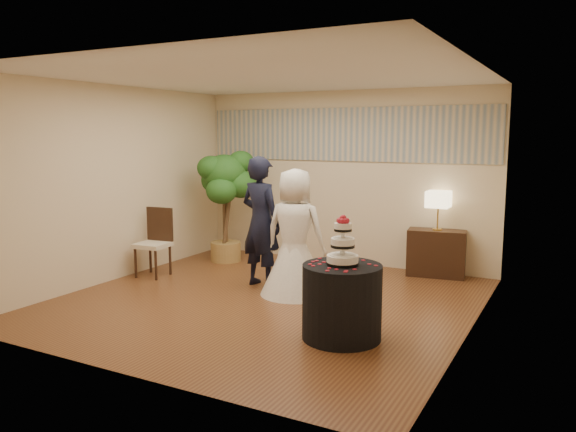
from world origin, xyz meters
The scene contains 15 objects.
floor centered at (0.00, 0.00, 0.00)m, with size 5.00×5.00×0.00m, color brown.
ceiling centered at (0.00, 0.00, 2.80)m, with size 5.00×5.00×0.00m, color white.
wall_back centered at (0.00, 2.50, 1.40)m, with size 5.00×0.06×2.80m, color beige.
wall_front centered at (0.00, -2.50, 1.40)m, with size 5.00×0.06×2.80m, color beige.
wall_left centered at (-2.50, 0.00, 1.40)m, with size 0.06×5.00×2.80m, color beige.
wall_right centered at (2.50, 0.00, 1.40)m, with size 0.06×5.00×2.80m, color beige.
mural_border centered at (0.00, 2.48, 2.10)m, with size 4.90×0.02×0.85m, color #A4A499.
groom centered at (-0.42, 0.59, 0.91)m, with size 0.66×0.43×1.81m, color black.
bride centered at (0.18, 0.44, 0.84)m, with size 0.92×0.92×1.67m, color white.
cake_table centered at (1.35, -0.77, 0.39)m, with size 0.82×0.82×0.78m, color black.
wedding_cake centered at (1.35, -0.77, 1.04)m, with size 0.33×0.33×0.52m, color white, non-canonical shape.
console centered at (1.60, 2.29, 0.35)m, with size 0.84×0.37×0.70m, color black.
table_lamp centered at (1.60, 2.29, 0.99)m, with size 0.33×0.33×0.58m, color #CAB585, non-canonical shape.
ficus_tree centered at (-1.75, 1.65, 0.94)m, with size 0.89×0.89×1.88m, color #265C1E, non-canonical shape.
side_chair centered at (-2.13, 0.29, 0.51)m, with size 0.46×0.48×1.01m, color black, non-canonical shape.
Camera 1 is at (3.49, -5.98, 2.11)m, focal length 35.00 mm.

